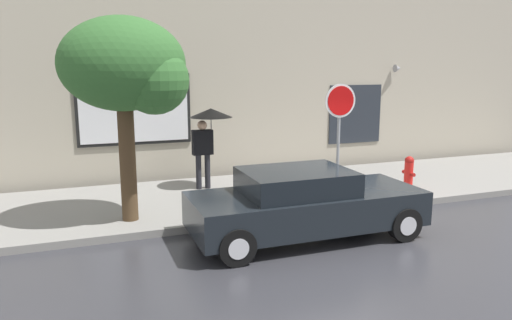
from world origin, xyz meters
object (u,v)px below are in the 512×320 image
parked_car (304,204)px  street_tree (129,69)px  fire_hydrant (409,173)px  pedestrian_with_umbrella (208,124)px  stop_sign (340,118)px

parked_car → street_tree: bearing=148.9°
parked_car → fire_hydrant: size_ratio=5.31×
pedestrian_with_umbrella → stop_sign: bearing=-37.6°
parked_car → fire_hydrant: bearing=27.1°
fire_hydrant → pedestrian_with_umbrella: 5.17m
pedestrian_with_umbrella → stop_sign: stop_sign is taller
stop_sign → street_tree: bearing=-179.6°
parked_car → pedestrian_with_umbrella: bearing=102.7°
street_tree → parked_car: bearing=-31.1°
street_tree → pedestrian_with_umbrella: bearing=44.3°
street_tree → fire_hydrant: bearing=1.9°
pedestrian_with_umbrella → fire_hydrant: bearing=-20.7°
street_tree → stop_sign: (4.61, 0.03, -1.12)m
fire_hydrant → stop_sign: (-2.14, -0.19, 1.47)m
street_tree → stop_sign: street_tree is taller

